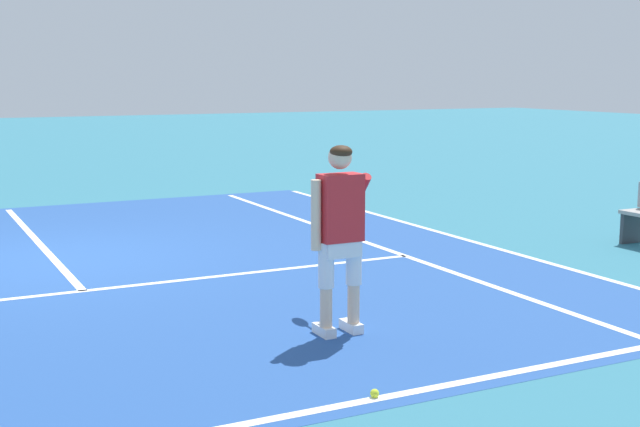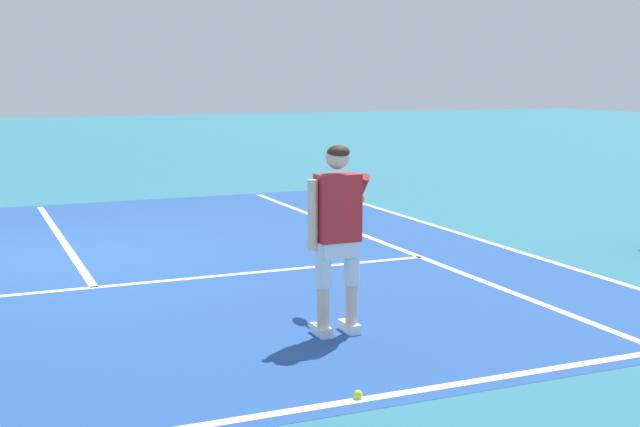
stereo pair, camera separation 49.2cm
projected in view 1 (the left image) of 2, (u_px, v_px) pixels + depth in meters
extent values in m
plane|color=teal|center=(54.00, 260.00, 10.88)|extent=(80.00, 80.00, 0.00)
cube|color=#234C93|center=(64.00, 270.00, 10.29)|extent=(10.98, 10.95, 0.00)
cube|color=white|center=(83.00, 291.00, 9.29)|extent=(8.23, 0.10, 0.01)
cube|color=white|center=(37.00, 241.00, 12.12)|extent=(0.10, 6.40, 0.01)
cube|color=white|center=(362.00, 241.00, 12.11)|extent=(0.10, 10.55, 0.01)
cube|color=white|center=(443.00, 233.00, 12.71)|extent=(0.10, 10.55, 0.01)
cube|color=white|center=(324.00, 330.00, 7.71)|extent=(0.11, 0.28, 0.09)
cube|color=white|center=(351.00, 326.00, 7.83)|extent=(0.11, 0.28, 0.09)
cylinder|color=beige|center=(326.00, 307.00, 7.64)|extent=(0.11, 0.11, 0.36)
cylinder|color=silver|center=(326.00, 265.00, 7.58)|extent=(0.14, 0.14, 0.41)
cylinder|color=beige|center=(353.00, 303.00, 7.76)|extent=(0.11, 0.11, 0.36)
cylinder|color=silver|center=(354.00, 262.00, 7.70)|extent=(0.14, 0.14, 0.41)
cube|color=silver|center=(340.00, 245.00, 7.61)|extent=(0.34, 0.20, 0.20)
cube|color=red|center=(340.00, 208.00, 7.56)|extent=(0.38, 0.22, 0.60)
cylinder|color=beige|center=(316.00, 215.00, 7.46)|extent=(0.09, 0.09, 0.62)
cylinder|color=red|center=(361.00, 188.00, 7.73)|extent=(0.09, 0.26, 0.29)
cylinder|color=beige|center=(354.00, 200.00, 7.96)|extent=(0.08, 0.29, 0.14)
sphere|color=beige|center=(340.00, 157.00, 7.50)|extent=(0.21, 0.21, 0.21)
ellipsoid|color=#382314|center=(341.00, 152.00, 7.47)|extent=(0.20, 0.20, 0.12)
cylinder|color=#232326|center=(344.00, 200.00, 8.16)|extent=(0.03, 0.20, 0.03)
cylinder|color=red|center=(336.00, 198.00, 8.30)|extent=(0.02, 0.10, 0.02)
torus|color=red|center=(328.00, 196.00, 8.46)|extent=(0.03, 0.30, 0.30)
cylinder|color=silver|center=(328.00, 196.00, 8.46)|extent=(0.01, 0.25, 0.25)
sphere|color=#CCE02D|center=(375.00, 393.00, 6.21)|extent=(0.07, 0.07, 0.07)
cube|color=#38383D|center=(631.00, 228.00, 11.96)|extent=(0.36, 0.06, 0.42)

